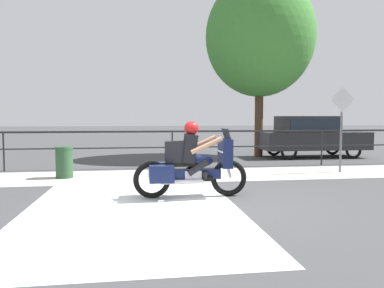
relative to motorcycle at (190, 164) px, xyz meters
name	(u,v)px	position (x,y,z in m)	size (l,w,h in m)	color
ground_plane	(196,204)	(0.03, -0.58, -0.69)	(120.00, 120.00, 0.00)	#424244
sidewalk_band	(178,175)	(0.03, 2.82, -0.68)	(44.00, 2.40, 0.01)	#B7B2A8
crosswalk_band	(133,208)	(-1.15, -0.78, -0.68)	(3.75, 6.00, 0.01)	silver
fence_railing	(172,138)	(0.03, 4.45, 0.26)	(36.00, 0.05, 1.20)	#232326
motorcycle	(190,164)	(0.00, 0.00, 0.00)	(2.33, 0.76, 1.55)	black
parked_car	(310,134)	(5.85, 6.79, 0.25)	(4.26, 1.73, 1.66)	#232326
trash_bin	(64,162)	(-3.00, 2.83, -0.26)	(0.46, 0.46, 0.84)	#284C2D
street_sign	(342,118)	(4.84, 2.73, 0.90)	(0.74, 0.06, 2.51)	slate
tree_behind_sign	(260,37)	(3.89, 7.42, 4.18)	(4.41, 4.41, 7.30)	#473323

